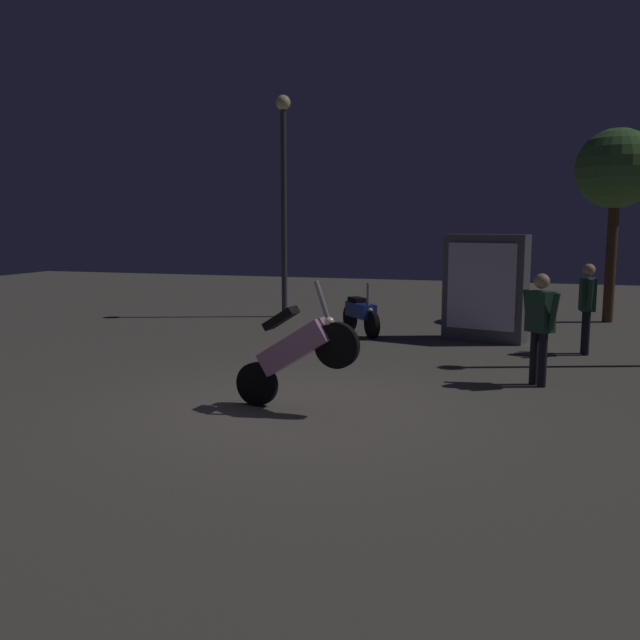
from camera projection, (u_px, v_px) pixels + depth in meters
name	position (u px, v px, depth m)	size (l,w,h in m)	color
ground_plane	(294.00, 409.00, 8.43)	(40.00, 40.00, 0.00)	#605951
motorcycle_pink_foreground	(295.00, 351.00, 8.29)	(1.66, 0.41, 1.63)	black
motorcycle_blue_parked_left	(361.00, 314.00, 14.13)	(1.12, 1.36, 1.11)	black
person_rider_beside	(587.00, 301.00, 11.86)	(0.27, 0.67, 1.61)	black
person_bystander_far	(540.00, 320.00, 9.53)	(0.54, 0.52, 1.61)	black
streetlamp_near	(284.00, 179.00, 16.40)	(0.36, 0.36, 5.36)	#38383D
tree_left_bg	(616.00, 171.00, 15.45)	(1.82, 1.82, 4.48)	#4C331E
kiosk_billboard	(485.00, 288.00, 13.26)	(1.67, 0.87, 2.10)	#595960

